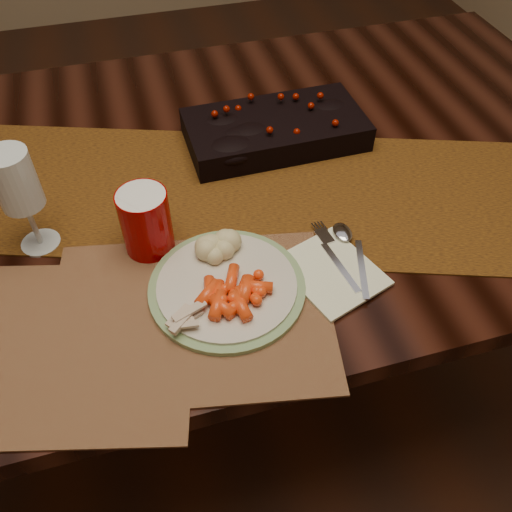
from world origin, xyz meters
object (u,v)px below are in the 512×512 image
object	(u,v)px
centerpiece	(275,126)
red_cup	(146,222)
mashed_potatoes	(218,246)
placemat_main	(191,314)
baby_carrots	(240,294)
napkin	(331,271)
dinner_plate	(227,287)
dining_table	(216,290)
wine_glass	(24,202)
turkey_shreds	(182,321)

from	to	relation	value
centerpiece	red_cup	world-z (taller)	red_cup
mashed_potatoes	red_cup	distance (m)	0.13
placemat_main	baby_carrots	bearing A→B (deg)	8.11
napkin	red_cup	xyz separation A→B (m)	(-0.27, 0.14, 0.05)
dinner_plate	napkin	bearing A→B (deg)	-4.08
centerpiece	dinner_plate	size ratio (longest dim) A/B	1.45
dining_table	wine_glass	world-z (taller)	wine_glass
baby_carrots	turkey_shreds	bearing A→B (deg)	-166.47
baby_carrots	red_cup	distance (m)	0.20
napkin	red_cup	size ratio (longest dim) A/B	1.35
placemat_main	wine_glass	size ratio (longest dim) A/B	2.26
placemat_main	red_cup	bearing A→B (deg)	114.22
dinner_plate	baby_carrots	world-z (taller)	baby_carrots
centerpiece	turkey_shreds	bearing A→B (deg)	-123.21
dinner_plate	red_cup	xyz separation A→B (m)	(-0.10, 0.13, 0.05)
dinner_plate	mashed_potatoes	world-z (taller)	mashed_potatoes
napkin	dinner_plate	bearing A→B (deg)	156.88
wine_glass	red_cup	bearing A→B (deg)	-18.44
mashed_potatoes	napkin	xyz separation A→B (m)	(0.17, -0.08, -0.03)
dining_table	napkin	xyz separation A→B (m)	(0.14, -0.32, 0.38)
turkey_shreds	baby_carrots	bearing A→B (deg)	13.53
placemat_main	mashed_potatoes	size ratio (longest dim) A/B	6.02
dinner_plate	red_cup	size ratio (longest dim) A/B	2.18
centerpiece	baby_carrots	distance (m)	0.43
dining_table	baby_carrots	distance (m)	0.53
dinner_plate	baby_carrots	distance (m)	0.04
centerpiece	baby_carrots	xyz separation A→B (m)	(-0.18, -0.39, -0.01)
wine_glass	mashed_potatoes	bearing A→B (deg)	-23.62
baby_carrots	napkin	world-z (taller)	baby_carrots
red_cup	wine_glass	world-z (taller)	wine_glass
dining_table	mashed_potatoes	world-z (taller)	mashed_potatoes
placemat_main	baby_carrots	size ratio (longest dim) A/B	3.76
baby_carrots	dining_table	bearing A→B (deg)	87.11
turkey_shreds	red_cup	world-z (taller)	red_cup
baby_carrots	dinner_plate	bearing A→B (deg)	111.30
placemat_main	dinner_plate	size ratio (longest dim) A/B	1.73
placemat_main	turkey_shreds	distance (m)	0.04
centerpiece	wine_glass	xyz separation A→B (m)	(-0.47, -0.17, 0.06)
placemat_main	red_cup	xyz separation A→B (m)	(-0.04, 0.16, 0.06)
mashed_potatoes	wine_glass	size ratio (longest dim) A/B	0.38
centerpiece	mashed_potatoes	bearing A→B (deg)	-122.48
wine_glass	dining_table	bearing A→B (deg)	20.25
red_cup	wine_glass	distance (m)	0.19
baby_carrots	wine_glass	bearing A→B (deg)	143.08
turkey_shreds	napkin	world-z (taller)	turkey_shreds
dinner_plate	turkey_shreds	world-z (taller)	turkey_shreds
centerpiece	dining_table	bearing A→B (deg)	-161.07
centerpiece	wine_glass	world-z (taller)	wine_glass
dining_table	baby_carrots	size ratio (longest dim) A/B	15.70
wine_glass	napkin	bearing A→B (deg)	-23.87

